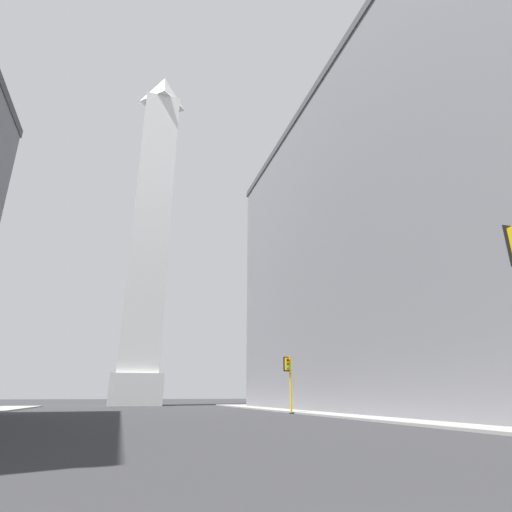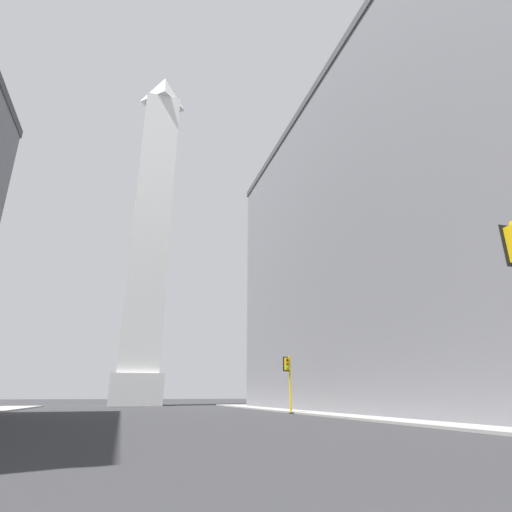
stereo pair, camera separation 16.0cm
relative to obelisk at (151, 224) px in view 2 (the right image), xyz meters
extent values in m
cube|color=gray|center=(15.15, -43.97, -31.36)|extent=(5.00, 82.44, 0.15)
cube|color=slate|center=(30.11, -38.55, -14.48)|extent=(29.77, 54.31, 33.91)
cube|color=#48484C|center=(30.11, -38.55, 2.93)|extent=(30.06, 54.85, 0.90)
cube|color=silver|center=(0.00, 0.00, -29.03)|extent=(8.08, 8.08, 4.81)
cube|color=white|center=(0.00, 0.00, 0.05)|extent=(6.46, 6.46, 53.35)
pyramid|color=white|center=(0.00, 0.00, 30.28)|extent=(6.46, 6.46, 7.11)
cube|color=black|center=(8.53, -62.03, -25.71)|extent=(0.58, 0.04, 1.32)
cylinder|color=yellow|center=(12.38, -35.11, -28.95)|extent=(0.18, 0.18, 4.97)
cylinder|color=#262626|center=(12.38, -35.11, -31.38)|extent=(0.40, 0.40, 0.10)
cube|color=#E5B20F|center=(12.09, -35.11, -27.17)|extent=(0.36, 0.36, 1.10)
cube|color=black|center=(12.08, -34.93, -27.17)|extent=(0.58, 0.06, 1.32)
sphere|color=#410907|center=(12.10, -35.30, -26.82)|extent=(0.22, 0.22, 0.22)
sphere|color=#483506|center=(12.10, -35.30, -27.17)|extent=(0.22, 0.22, 0.22)
sphere|color=green|center=(12.10, -35.30, -27.51)|extent=(0.22, 0.22, 0.22)
camera|label=1|loc=(-2.22, -70.26, -29.91)|focal=28.00mm
camera|label=2|loc=(-2.07, -70.31, -29.91)|focal=28.00mm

